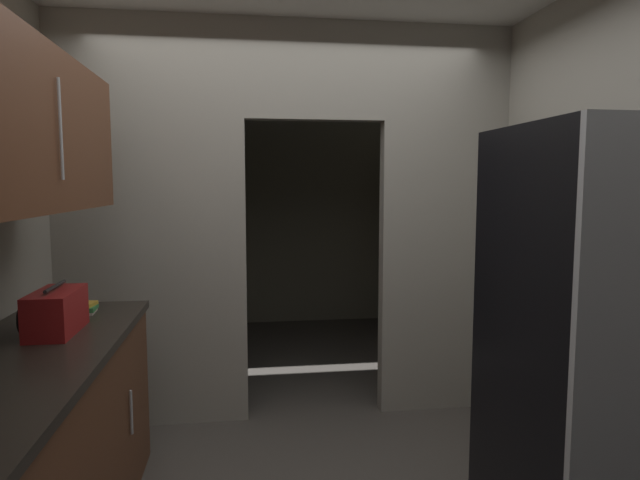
# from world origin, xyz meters

# --- Properties ---
(kitchen_partition) EXTENTS (3.00, 0.12, 2.65)m
(kitchen_partition) POSITION_xyz_m (-0.05, 1.33, 1.42)
(kitchen_partition) COLOR #9E998C
(kitchen_partition) RESTS_ON ground
(adjoining_room_shell) EXTENTS (3.00, 2.68, 2.65)m
(adjoining_room_shell) POSITION_xyz_m (0.00, 3.12, 1.32)
(adjoining_room_shell) COLOR gray
(adjoining_room_shell) RESTS_ON ground
(refrigerator) EXTENTS (0.75, 0.78, 1.81)m
(refrigerator) POSITION_xyz_m (1.08, -0.42, 0.90)
(refrigerator) COLOR black
(refrigerator) RESTS_ON ground
(lower_cabinet_run) EXTENTS (0.65, 1.95, 0.92)m
(lower_cabinet_run) POSITION_xyz_m (-1.18, -0.08, 0.46)
(lower_cabinet_run) COLOR brown
(lower_cabinet_run) RESTS_ON ground
(upper_cabinet_counterside) EXTENTS (0.36, 1.75, 0.64)m
(upper_cabinet_counterside) POSITION_xyz_m (-1.18, -0.08, 1.80)
(upper_cabinet_counterside) COLOR brown
(boombox) EXTENTS (0.19, 0.37, 0.22)m
(boombox) POSITION_xyz_m (-1.15, 0.24, 1.02)
(boombox) COLOR maroon
(boombox) RESTS_ON lower_cabinet_run
(book_stack) EXTENTS (0.13, 0.15, 0.06)m
(book_stack) POSITION_xyz_m (-1.14, 0.62, 0.95)
(book_stack) COLOR beige
(book_stack) RESTS_ON lower_cabinet_run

